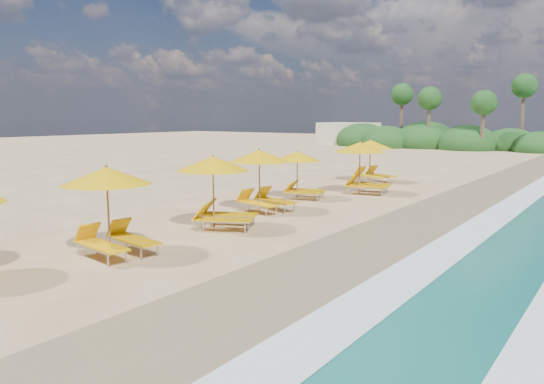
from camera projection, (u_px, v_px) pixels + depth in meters
name	position (u px, v px, depth m)	size (l,w,h in m)	color
ground	(272.00, 228.00, 16.86)	(160.00, 160.00, 0.00)	tan
wet_sand	(387.00, 246.00, 14.55)	(4.00, 160.00, 0.01)	#8E7855
surf_foam	(488.00, 261.00, 12.99)	(4.00, 160.00, 0.01)	white
station_2	(112.00, 205.00, 13.46)	(2.79, 2.65, 2.38)	olive
station_3	(219.00, 187.00, 16.72)	(3.19, 3.19, 2.42)	olive
station_4	(263.00, 176.00, 19.79)	(2.93, 2.82, 2.42)	olive
station_5	(301.00, 172.00, 22.83)	(2.73, 2.67, 2.14)	olive
station_6	(364.00, 164.00, 24.35)	(3.05, 2.93, 2.49)	olive
station_7	(372.00, 158.00, 28.56)	(3.07, 3.01, 2.39)	olive
treeline	(433.00, 139.00, 59.05)	(25.80, 8.80, 9.74)	#163D14
beach_building	(348.00, 133.00, 67.94)	(7.00, 5.00, 2.80)	beige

